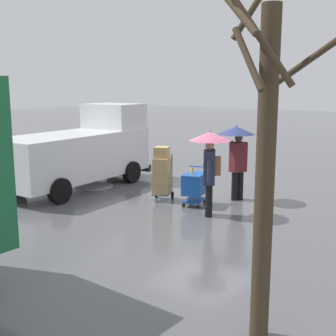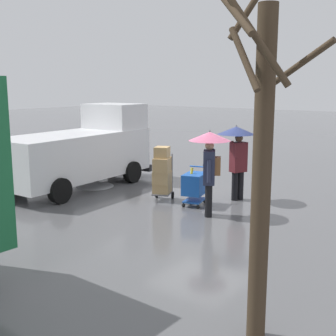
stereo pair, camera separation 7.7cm
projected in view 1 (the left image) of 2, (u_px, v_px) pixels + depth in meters
name	position (u px, v px, depth m)	size (l,w,h in m)	color
ground_plane	(200.00, 199.00, 12.83)	(90.00, 90.00, 0.00)	#5B5B5E
slush_patch_near_cluster	(94.00, 186.00, 14.47)	(1.24, 1.24, 0.01)	silver
cargo_van_parked_right	(81.00, 150.00, 14.24)	(2.40, 5.43, 2.60)	white
shopping_cart_vendor	(195.00, 185.00, 12.12)	(0.73, 0.93, 1.04)	#1951B2
hand_dolly_boxes	(162.00, 172.00, 12.56)	(0.74, 0.84, 1.54)	#515156
pedestrian_pink_side	(237.00, 145.00, 12.49)	(1.04, 1.04, 2.15)	black
pedestrian_black_side	(210.00, 154.00, 11.02)	(1.04, 1.04, 2.15)	black
bare_tree_near	(265.00, 162.00, 5.44)	(1.37, 1.39, 4.95)	#423323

